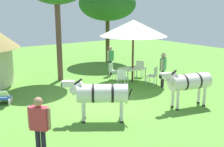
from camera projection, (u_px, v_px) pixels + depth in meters
name	position (u px, v px, depth m)	size (l,w,h in m)	color
ground_plane	(98.00, 105.00, 10.62)	(36.00, 36.00, 0.00)	#528A31
shade_umbrella	(133.00, 28.00, 13.35)	(3.38, 3.38, 3.18)	#572C21
patio_dining_table	(133.00, 70.00, 13.85)	(1.28, 0.96, 0.74)	silver
patio_chair_near_hut	(139.00, 68.00, 14.90)	(0.59, 0.59, 0.90)	silver
patio_chair_east_end	(113.00, 70.00, 14.37)	(0.59, 0.58, 0.90)	white
patio_chair_west_end	(122.00, 77.00, 12.92)	(0.57, 0.58, 0.90)	white
patio_chair_near_lawn	(154.00, 75.00, 13.36)	(0.58, 0.57, 0.90)	silver
guest_beside_umbrella	(163.00, 67.00, 12.87)	(0.53, 0.40, 1.67)	black
guest_behind_table	(110.00, 58.00, 15.27)	(0.54, 0.37, 1.64)	#222424
standing_watcher	(40.00, 123.00, 6.59)	(0.46, 0.47, 1.67)	black
striped_lounge_chair	(3.00, 98.00, 10.72)	(0.83, 0.94, 0.67)	#3964BD
zebra_nearest_camera	(188.00, 82.00, 10.25)	(2.25, 0.99, 1.53)	silver
zebra_by_umbrella	(101.00, 94.00, 8.98)	(2.03, 1.55, 1.50)	silver
acacia_tree_far_lawn	(107.00, 4.00, 18.27)	(3.89, 3.89, 5.20)	#483A1D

